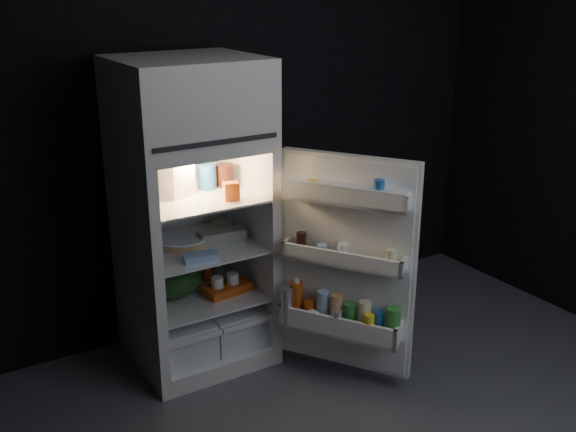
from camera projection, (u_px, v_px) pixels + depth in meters
wall_back at (221, 118)px, 4.18m from camera, size 4.00×0.00×2.70m
refrigerator at (191, 205)px, 3.81m from camera, size 0.76×0.71×1.78m
fridge_door at (344, 270)px, 3.64m from camera, size 0.56×0.71×1.22m
milk_jug at (176, 174)px, 3.71m from camera, size 0.19×0.19×0.24m
mayo_jar at (207, 177)px, 3.85m from camera, size 0.11×0.11×0.14m
jam_jar at (225, 175)px, 3.89m from camera, size 0.12×0.12×0.13m
amber_bottle at (136, 177)px, 3.69m from camera, size 0.08×0.08×0.22m
small_carton at (231, 191)px, 3.65m from camera, size 0.09×0.08×0.10m
egg_carton at (222, 236)px, 3.88m from camera, size 0.28×0.14×0.07m
pie at (182, 241)px, 3.86m from camera, size 0.31×0.31×0.04m
flat_package at (201, 257)px, 3.63m from camera, size 0.20×0.13×0.04m
wrapped_pkg at (223, 225)px, 4.10m from camera, size 0.12×0.10×0.05m
produce_bag at (172, 281)px, 3.86m from camera, size 0.41×0.38×0.20m
yogurt_tray at (227, 288)px, 3.94m from camera, size 0.29×0.18×0.05m
small_can_red at (207, 273)px, 4.10m from camera, size 0.08×0.08×0.09m
small_can_silver at (217, 269)px, 4.16m from camera, size 0.08×0.08×0.09m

